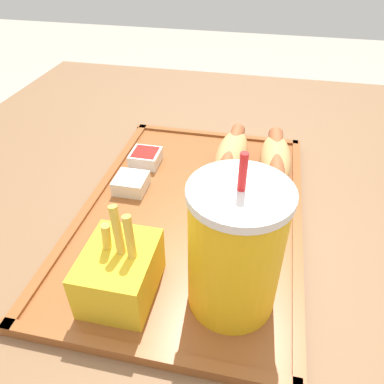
{
  "coord_description": "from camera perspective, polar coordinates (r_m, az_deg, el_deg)",
  "views": [
    {
      "loc": [
        0.33,
        0.09,
        1.09
      ],
      "look_at": [
        -0.05,
        0.0,
        0.79
      ],
      "focal_mm": 35.0,
      "sensor_mm": 36.0,
      "label": 1
    }
  ],
  "objects": [
    {
      "name": "hot_dog_far",
      "position": [
        0.58,
        12.58,
        4.95
      ],
      "size": [
        0.15,
        0.05,
        0.04
      ],
      "color": "tan",
      "rests_on": "food_tray"
    },
    {
      "name": "sauce_cup_mayo",
      "position": [
        0.55,
        -9.28,
        1.4
      ],
      "size": [
        0.05,
        0.05,
        0.02
      ],
      "color": "silver",
      "rests_on": "food_tray"
    },
    {
      "name": "sauce_cup_ketchup",
      "position": [
        0.6,
        -7.08,
        5.26
      ],
      "size": [
        0.05,
        0.05,
        0.02
      ],
      "color": "silver",
      "rests_on": "food_tray"
    },
    {
      "name": "hot_dog_near",
      "position": [
        0.58,
        6.01,
        5.77
      ],
      "size": [
        0.15,
        0.05,
        0.04
      ],
      "color": "tan",
      "rests_on": "food_tray"
    },
    {
      "name": "soda_cup",
      "position": [
        0.36,
        6.59,
        -8.74
      ],
      "size": [
        0.09,
        0.09,
        0.18
      ],
      "color": "gold",
      "rests_on": "food_tray"
    },
    {
      "name": "food_tray",
      "position": [
        0.51,
        0.0,
        -3.08
      ],
      "size": [
        0.44,
        0.29,
        0.01
      ],
      "color": "brown",
      "rests_on": "dining_table"
    },
    {
      "name": "fries_carton",
      "position": [
        0.4,
        -10.89,
        -11.82
      ],
      "size": [
        0.09,
        0.07,
        0.11
      ],
      "color": "gold",
      "rests_on": "food_tray"
    },
    {
      "name": "dining_table",
      "position": [
        0.79,
        -1.07,
        -26.98
      ],
      "size": [
        1.22,
        0.96,
        0.75
      ],
      "color": "brown",
      "rests_on": "ground_plane"
    }
  ]
}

